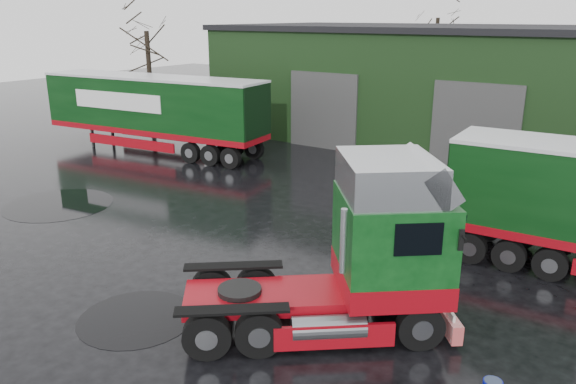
% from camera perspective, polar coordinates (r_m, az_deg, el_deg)
% --- Properties ---
extents(ground, '(100.00, 100.00, 0.00)m').
position_cam_1_polar(ground, '(16.25, -3.93, -7.50)').
color(ground, black).
extents(warehouse, '(32.40, 12.40, 6.30)m').
position_cam_1_polar(warehouse, '(32.50, 21.76, 9.80)').
color(warehouse, black).
rests_on(warehouse, ground).
extents(hero_tractor, '(6.78, 6.24, 4.04)m').
position_cam_1_polar(hero_tractor, '(12.42, 2.26, -5.47)').
color(hero_tractor, '#0E4316').
rests_on(hero_tractor, ground).
extents(trailer_left, '(12.90, 4.06, 3.94)m').
position_cam_1_polar(trailer_left, '(29.99, -13.50, 7.70)').
color(trailer_left, silver).
rests_on(trailer_left, ground).
extents(tree_left, '(4.40, 4.40, 8.50)m').
position_cam_1_polar(tree_left, '(35.29, -13.98, 12.83)').
color(tree_left, black).
rests_on(tree_left, ground).
extents(tree_back_a, '(4.40, 4.40, 9.50)m').
position_cam_1_polar(tree_back_a, '(44.23, 14.80, 14.29)').
color(tree_back_a, black).
rests_on(tree_back_a, ground).
extents(puddle_0, '(2.75, 2.75, 0.01)m').
position_cam_1_polar(puddle_0, '(14.10, -15.13, -12.26)').
color(puddle_0, black).
rests_on(puddle_0, ground).
extents(puddle_1, '(2.08, 2.08, 0.01)m').
position_cam_1_polar(puddle_1, '(17.13, 12.32, -6.50)').
color(puddle_1, black).
rests_on(puddle_1, ground).
extents(puddle_2, '(3.99, 3.99, 0.01)m').
position_cam_1_polar(puddle_2, '(22.96, -22.27, -1.18)').
color(puddle_2, black).
rests_on(puddle_2, ground).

